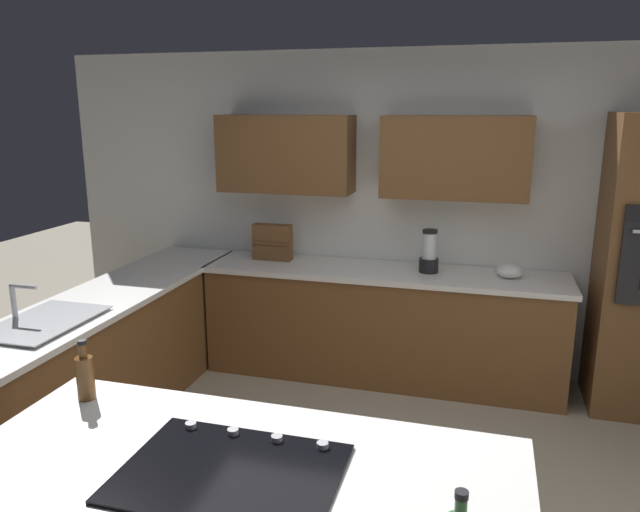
{
  "coord_description": "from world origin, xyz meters",
  "views": [
    {
      "loc": [
        -0.66,
        2.83,
        2.14
      ],
      "look_at": [
        0.54,
        -1.46,
        1.05
      ],
      "focal_mm": 33.9,
      "sensor_mm": 36.0,
      "label": 1
    }
  ],
  "objects_px": {
    "blender": "(429,254)",
    "mixing_bowl": "(509,271)",
    "oil_bottle": "(85,376)",
    "spice_rack": "(272,242)",
    "cooktop": "(231,471)",
    "sink_unit": "(43,321)"
  },
  "relations": [
    {
      "from": "blender",
      "to": "spice_rack",
      "type": "relative_size",
      "value": 1.03
    },
    {
      "from": "blender",
      "to": "oil_bottle",
      "type": "height_order",
      "value": "blender"
    },
    {
      "from": "oil_bottle",
      "to": "spice_rack",
      "type": "bearing_deg",
      "value": -88.48
    },
    {
      "from": "cooktop",
      "to": "oil_bottle",
      "type": "distance_m",
      "value": 0.91
    },
    {
      "from": "sink_unit",
      "to": "cooktop",
      "type": "bearing_deg",
      "value": 147.08
    },
    {
      "from": "blender",
      "to": "spice_rack",
      "type": "bearing_deg",
      "value": -1.89
    },
    {
      "from": "sink_unit",
      "to": "oil_bottle",
      "type": "relative_size",
      "value": 2.57
    },
    {
      "from": "cooktop",
      "to": "mixing_bowl",
      "type": "distance_m",
      "value": 3.04
    },
    {
      "from": "cooktop",
      "to": "spice_rack",
      "type": "height_order",
      "value": "spice_rack"
    },
    {
      "from": "mixing_bowl",
      "to": "spice_rack",
      "type": "distance_m",
      "value": 1.9
    },
    {
      "from": "sink_unit",
      "to": "mixing_bowl",
      "type": "distance_m",
      "value": 3.22
    },
    {
      "from": "mixing_bowl",
      "to": "oil_bottle",
      "type": "xyz_separation_m",
      "value": [
        1.83,
        2.53,
        0.05
      ]
    },
    {
      "from": "spice_rack",
      "to": "blender",
      "type": "bearing_deg",
      "value": 178.11
    },
    {
      "from": "sink_unit",
      "to": "cooktop",
      "type": "height_order",
      "value": "sink_unit"
    },
    {
      "from": "blender",
      "to": "oil_bottle",
      "type": "distance_m",
      "value": 2.81
    },
    {
      "from": "blender",
      "to": "mixing_bowl",
      "type": "distance_m",
      "value": 0.61
    },
    {
      "from": "mixing_bowl",
      "to": "cooktop",
      "type": "bearing_deg",
      "value": 70.91
    },
    {
      "from": "cooktop",
      "to": "spice_rack",
      "type": "relative_size",
      "value": 2.33
    },
    {
      "from": "sink_unit",
      "to": "mixing_bowl",
      "type": "bearing_deg",
      "value": -146.31
    },
    {
      "from": "blender",
      "to": "mixing_bowl",
      "type": "bearing_deg",
      "value": 180.0
    },
    {
      "from": "mixing_bowl",
      "to": "spice_rack",
      "type": "bearing_deg",
      "value": -1.29
    },
    {
      "from": "blender",
      "to": "mixing_bowl",
      "type": "height_order",
      "value": "blender"
    }
  ]
}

